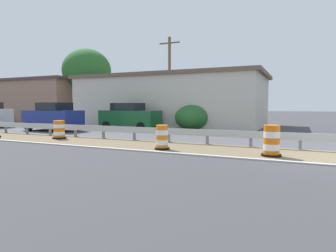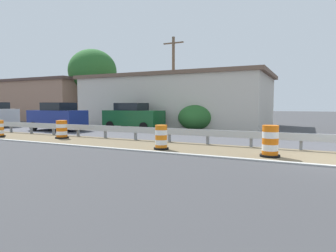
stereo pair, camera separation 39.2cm
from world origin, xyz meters
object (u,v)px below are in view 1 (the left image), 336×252
traffic_barrel_close (162,138)px  car_lead_near_lane (53,117)px  traffic_barrel_mid (59,131)px  car_trailing_near_lane (130,116)px  utility_pole_near (169,81)px  traffic_barrel_nearest (271,142)px

traffic_barrel_close → car_lead_near_lane: 11.91m
car_lead_near_lane → traffic_barrel_mid: bearing=139.3°
traffic_barrel_close → car_trailing_near_lane: 10.26m
traffic_barrel_close → car_trailing_near_lane: bearing=39.4°
traffic_barrel_close → car_lead_near_lane: bearing=66.8°
car_trailing_near_lane → utility_pole_near: size_ratio=0.61×
traffic_barrel_close → utility_pole_near: (11.51, 4.79, 3.45)m
traffic_barrel_close → car_lead_near_lane: car_lead_near_lane is taller
traffic_barrel_close → utility_pole_near: 12.93m
traffic_barrel_mid → utility_pole_near: bearing=-11.5°
car_lead_near_lane → car_trailing_near_lane: 5.49m
car_lead_near_lane → utility_pole_near: 9.63m
traffic_barrel_close → traffic_barrel_mid: traffic_barrel_close is taller
traffic_barrel_mid → car_trailing_near_lane: (6.75, -0.40, 0.56)m
car_lead_near_lane → traffic_barrel_close: bearing=157.2°
traffic_barrel_nearest → car_lead_near_lane: size_ratio=0.27×
car_trailing_near_lane → utility_pole_near: bearing=65.9°
traffic_barrel_nearest → utility_pole_near: size_ratio=0.15×
traffic_barrel_nearest → traffic_barrel_mid: 11.29m
traffic_barrel_nearest → utility_pole_near: 14.94m
traffic_barrel_mid → car_lead_near_lane: size_ratio=0.24×
traffic_barrel_nearest → car_lead_near_lane: (4.49, 15.29, 0.50)m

